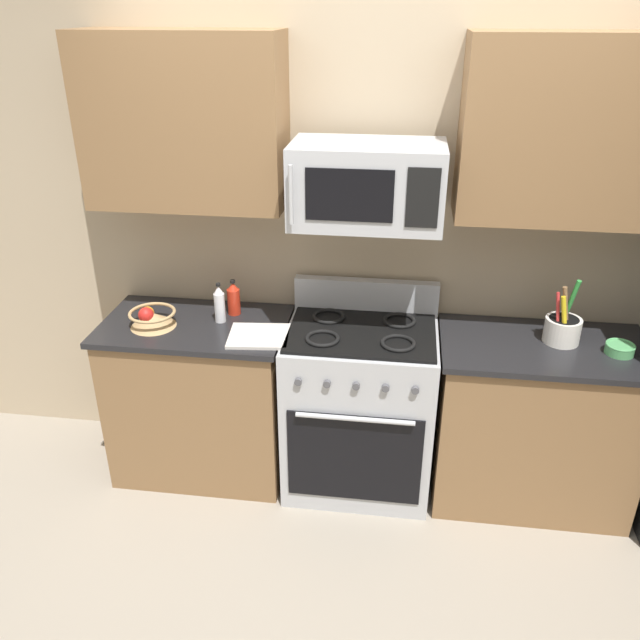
% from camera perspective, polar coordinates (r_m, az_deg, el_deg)
% --- Properties ---
extents(ground_plane, '(16.00, 16.00, 0.00)m').
position_cam_1_polar(ground_plane, '(3.27, 2.33, -20.79)').
color(ground_plane, gray).
extents(wall_back, '(8.00, 0.10, 2.60)m').
position_cam_1_polar(wall_back, '(3.40, 4.39, 7.47)').
color(wall_back, tan).
rests_on(wall_back, ground).
extents(counter_left, '(0.96, 0.59, 0.91)m').
position_cam_1_polar(counter_left, '(3.60, -10.49, -6.72)').
color(counter_left, olive).
rests_on(counter_left, ground).
extents(range_oven, '(0.76, 0.63, 1.09)m').
position_cam_1_polar(range_oven, '(3.44, 3.52, -7.63)').
color(range_oven, '#B2B5BA').
rests_on(range_oven, ground).
extents(counter_right, '(1.01, 0.59, 0.91)m').
position_cam_1_polar(counter_right, '(3.52, 18.36, -8.61)').
color(counter_right, olive).
rests_on(counter_right, ground).
extents(microwave, '(0.69, 0.44, 0.37)m').
position_cam_1_polar(microwave, '(2.97, 4.20, 11.93)').
color(microwave, '#B2B5BA').
extents(upper_cabinets_left, '(0.95, 0.34, 0.80)m').
position_cam_1_polar(upper_cabinets_left, '(3.21, -11.96, 16.81)').
color(upper_cabinets_left, olive).
extents(upper_cabinets_right, '(1.00, 0.34, 0.80)m').
position_cam_1_polar(upper_cabinets_right, '(3.12, 21.88, 15.29)').
color(upper_cabinets_right, olive).
extents(utensil_crock, '(0.17, 0.17, 0.33)m').
position_cam_1_polar(utensil_crock, '(3.32, 20.70, -0.69)').
color(utensil_crock, white).
rests_on(utensil_crock, counter_right).
extents(fruit_basket, '(0.24, 0.24, 0.11)m').
position_cam_1_polar(fruit_basket, '(3.37, -14.68, 0.21)').
color(fruit_basket, tan).
rests_on(fruit_basket, counter_left).
extents(cutting_board, '(0.32, 0.28, 0.02)m').
position_cam_1_polar(cutting_board, '(3.18, -5.44, -1.43)').
color(cutting_board, silver).
rests_on(cutting_board, counter_left).
extents(bottle_hot_sauce, '(0.07, 0.07, 0.19)m').
position_cam_1_polar(bottle_hot_sauce, '(3.41, -7.66, 1.89)').
color(bottle_hot_sauce, red).
rests_on(bottle_hot_sauce, counter_left).
extents(bottle_vinegar, '(0.06, 0.06, 0.21)m').
position_cam_1_polar(bottle_vinegar, '(3.33, -8.90, 1.40)').
color(bottle_vinegar, silver).
rests_on(bottle_vinegar, counter_left).
extents(prep_bowl, '(0.13, 0.13, 0.05)m').
position_cam_1_polar(prep_bowl, '(3.33, 25.05, -2.30)').
color(prep_bowl, '#59AD66').
rests_on(prep_bowl, counter_right).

